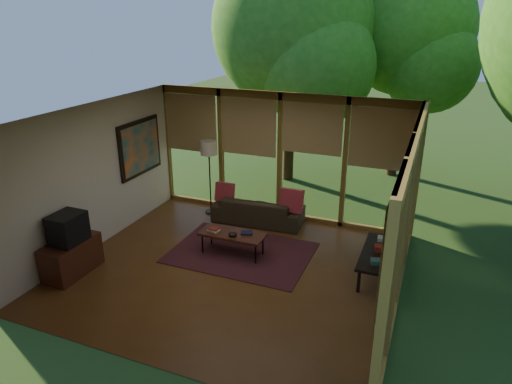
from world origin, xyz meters
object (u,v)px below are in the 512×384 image
at_px(television, 68,228).
at_px(side_console, 380,255).
at_px(sofa, 258,210).
at_px(floor_lamp, 209,152).
at_px(coffee_table, 232,235).
at_px(media_cabinet, 72,257).

relative_size(television, side_console, 0.39).
distance_m(sofa, television, 3.82).
xyz_separation_m(floor_lamp, coffee_table, (1.25, -1.56, -1.01)).
distance_m(coffee_table, side_console, 2.62).
bearing_deg(side_console, coffee_table, -175.25).
xyz_separation_m(television, coffee_table, (2.24, 1.63, -0.46)).
bearing_deg(sofa, side_console, 151.39).
relative_size(floor_lamp, coffee_table, 1.38).
bearing_deg(coffee_table, television, -143.97).
xyz_separation_m(media_cabinet, side_console, (4.87, 1.84, 0.11)).
xyz_separation_m(sofa, television, (-2.16, -3.10, 0.57)).
bearing_deg(floor_lamp, sofa, -4.34).
distance_m(television, coffee_table, 2.80).
xyz_separation_m(television, floor_lamp, (0.99, 3.19, 0.56)).
bearing_deg(television, media_cabinet, 180.00).
height_order(sofa, floor_lamp, floor_lamp).
height_order(media_cabinet, television, television).
height_order(media_cabinet, coffee_table, media_cabinet).
height_order(sofa, coffee_table, sofa).
height_order(floor_lamp, coffee_table, floor_lamp).
bearing_deg(television, floor_lamp, 72.81).
height_order(coffee_table, side_console, side_console).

